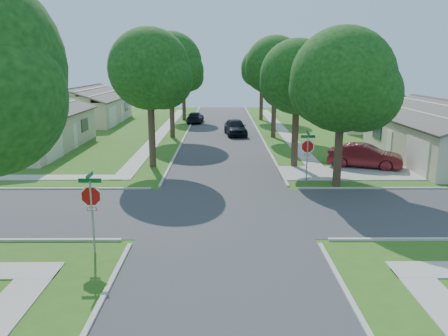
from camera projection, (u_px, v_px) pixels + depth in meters
name	position (u px, v px, depth m)	size (l,w,h in m)	color
ground	(224.00, 211.00, 20.34)	(100.00, 100.00, 0.00)	#365E19
road_ns	(224.00, 210.00, 20.34)	(7.00, 100.00, 0.02)	#333335
sidewalk_ne	(281.00, 129.00, 45.66)	(1.20, 40.00, 0.04)	#9E9B91
sidewalk_nw	(165.00, 129.00, 45.60)	(1.20, 40.00, 0.04)	#9E9B91
driveway	(350.00, 173.00, 27.29)	(8.80, 3.60, 0.05)	#9E9B91
stop_sign_sw	(91.00, 200.00, 15.28)	(1.05, 0.80, 2.98)	gray
stop_sign_ne	(308.00, 149.00, 24.47)	(1.05, 0.80, 2.98)	gray
tree_e_near	(298.00, 80.00, 27.82)	(4.97, 4.80, 8.28)	#38281C
tree_e_mid	(276.00, 69.00, 39.35)	(5.59, 5.40, 9.21)	#38281C
tree_e_far	(262.00, 70.00, 52.06)	(5.17, 5.00, 8.72)	#38281C
tree_w_near	(150.00, 73.00, 27.66)	(5.38, 5.20, 8.97)	#38281C
tree_w_mid	(171.00, 66.00, 39.25)	(5.80, 5.60, 9.56)	#38281C
tree_w_far	(184.00, 74.00, 52.12)	(4.76, 4.60, 8.04)	#38281C
tree_ne_corner	(343.00, 85.00, 23.17)	(5.80, 5.60, 8.66)	#38281C
house_ne_far	(367.00, 112.00, 48.28)	(8.42, 13.60, 4.23)	#B5A98E
house_nw_near	(21.00, 131.00, 34.50)	(8.42, 13.60, 4.23)	#B5A98E
house_nw_far	(86.00, 109.00, 51.03)	(8.42, 13.60, 4.23)	#B5A98E
car_driveway	(365.00, 156.00, 28.68)	(1.64, 4.70, 1.55)	#551117
car_curb_east	(235.00, 127.00, 41.74)	(1.85, 4.61, 1.57)	black
car_curb_west	(195.00, 117.00, 50.71)	(1.76, 4.32, 1.25)	black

